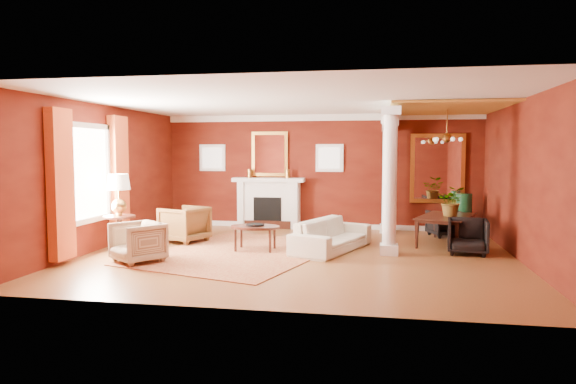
% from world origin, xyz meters
% --- Properties ---
extents(ground, '(8.00, 8.00, 0.00)m').
position_xyz_m(ground, '(0.00, 0.00, 0.00)').
color(ground, brown).
rests_on(ground, ground).
extents(room_shell, '(8.04, 7.04, 2.92)m').
position_xyz_m(room_shell, '(0.00, 0.00, 2.02)').
color(room_shell, maroon).
rests_on(room_shell, ground).
extents(fireplace, '(1.85, 0.42, 1.29)m').
position_xyz_m(fireplace, '(-1.30, 3.32, 0.65)').
color(fireplace, white).
rests_on(fireplace, ground).
extents(overmantel_mirror, '(0.95, 0.07, 1.15)m').
position_xyz_m(overmantel_mirror, '(-1.30, 3.45, 1.90)').
color(overmantel_mirror, gold).
rests_on(overmantel_mirror, fireplace).
extents(flank_window_left, '(0.70, 0.07, 0.70)m').
position_xyz_m(flank_window_left, '(-2.85, 3.46, 1.80)').
color(flank_window_left, white).
rests_on(flank_window_left, room_shell).
extents(flank_window_right, '(0.70, 0.07, 0.70)m').
position_xyz_m(flank_window_right, '(0.25, 3.46, 1.80)').
color(flank_window_right, white).
rests_on(flank_window_right, room_shell).
extents(left_window, '(0.21, 2.55, 2.60)m').
position_xyz_m(left_window, '(-3.89, -0.60, 1.42)').
color(left_window, white).
rests_on(left_window, room_shell).
extents(column_front, '(0.36, 0.36, 2.80)m').
position_xyz_m(column_front, '(1.70, 0.30, 1.43)').
color(column_front, white).
rests_on(column_front, ground).
extents(column_back, '(0.36, 0.36, 2.80)m').
position_xyz_m(column_back, '(1.70, 3.00, 1.43)').
color(column_back, white).
rests_on(column_back, ground).
extents(header_beam, '(0.30, 3.20, 0.32)m').
position_xyz_m(header_beam, '(1.70, 1.90, 2.62)').
color(header_beam, white).
rests_on(header_beam, column_front).
extents(amber_ceiling, '(2.30, 3.40, 0.04)m').
position_xyz_m(amber_ceiling, '(2.85, 1.75, 2.87)').
color(amber_ceiling, gold).
rests_on(amber_ceiling, room_shell).
extents(dining_mirror, '(1.30, 0.07, 1.70)m').
position_xyz_m(dining_mirror, '(2.90, 3.45, 1.55)').
color(dining_mirror, gold).
rests_on(dining_mirror, room_shell).
extents(chandelier, '(0.60, 0.62, 0.75)m').
position_xyz_m(chandelier, '(2.90, 1.80, 2.25)').
color(chandelier, '#AD7D36').
rests_on(chandelier, room_shell).
extents(crown_trim, '(8.00, 0.08, 0.16)m').
position_xyz_m(crown_trim, '(0.00, 3.46, 2.82)').
color(crown_trim, white).
rests_on(crown_trim, room_shell).
extents(base_trim, '(8.00, 0.08, 0.12)m').
position_xyz_m(base_trim, '(0.00, 3.46, 0.06)').
color(base_trim, white).
rests_on(base_trim, ground).
extents(rug, '(4.02, 4.70, 0.02)m').
position_xyz_m(rug, '(-1.14, -0.03, 0.01)').
color(rug, maroon).
rests_on(rug, ground).
extents(sofa, '(1.33, 2.20, 0.83)m').
position_xyz_m(sofa, '(0.59, 0.51, 0.41)').
color(sofa, beige).
rests_on(sofa, ground).
extents(armchair_leopard, '(1.04, 1.07, 0.86)m').
position_xyz_m(armchair_leopard, '(-2.65, 0.90, 0.43)').
color(armchair_leopard, black).
rests_on(armchair_leopard, ground).
extents(armchair_stripe, '(1.05, 1.04, 0.79)m').
position_xyz_m(armchair_stripe, '(-2.69, -1.19, 0.40)').
color(armchair_stripe, tan).
rests_on(armchair_stripe, ground).
extents(coffee_table, '(0.99, 0.99, 0.50)m').
position_xyz_m(coffee_table, '(-0.90, 0.23, 0.45)').
color(coffee_table, black).
rests_on(coffee_table, ground).
extents(coffee_book, '(0.18, 0.04, 0.24)m').
position_xyz_m(coffee_book, '(-0.94, 0.27, 0.62)').
color(coffee_book, black).
rests_on(coffee_book, coffee_table).
extents(side_table, '(0.61, 0.61, 1.53)m').
position_xyz_m(side_table, '(-3.50, -0.32, 1.03)').
color(side_table, black).
rests_on(side_table, ground).
extents(dining_table, '(1.14, 1.83, 0.96)m').
position_xyz_m(dining_table, '(2.93, 1.62, 0.48)').
color(dining_table, black).
rests_on(dining_table, ground).
extents(dining_chair_near, '(0.80, 0.76, 0.75)m').
position_xyz_m(dining_chair_near, '(3.19, 0.63, 0.37)').
color(dining_chair_near, black).
rests_on(dining_chair_near, ground).
extents(dining_chair_far, '(0.83, 0.81, 0.67)m').
position_xyz_m(dining_chair_far, '(3.00, 2.69, 0.34)').
color(dining_chair_far, black).
rests_on(dining_chair_far, ground).
extents(green_urn, '(0.42, 0.42, 0.99)m').
position_xyz_m(green_urn, '(3.47, 3.00, 0.39)').
color(green_urn, '#133C1E').
rests_on(green_urn, ground).
extents(potted_plant, '(0.65, 0.70, 0.49)m').
position_xyz_m(potted_plant, '(3.00, 1.58, 1.21)').
color(potted_plant, '#26591E').
rests_on(potted_plant, dining_table).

